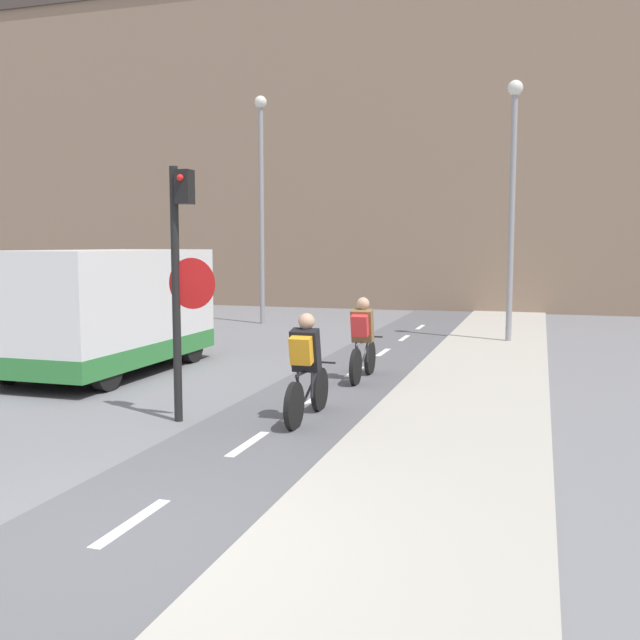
{
  "coord_description": "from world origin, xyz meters",
  "views": [
    {
      "loc": [
        3.24,
        -4.57,
        2.36
      ],
      "look_at": [
        0.0,
        5.86,
        1.2
      ],
      "focal_mm": 40.0,
      "sensor_mm": 36.0,
      "label": 1
    }
  ],
  "objects_px": {
    "cyclist_far": "(362,341)",
    "street_lamp_sidewalk": "(513,182)",
    "van": "(106,312)",
    "traffic_light_pole": "(181,266)",
    "street_lamp_far": "(261,186)",
    "cyclist_near": "(306,370)"
  },
  "relations": [
    {
      "from": "street_lamp_sidewalk",
      "to": "cyclist_far",
      "type": "height_order",
      "value": "street_lamp_sidewalk"
    },
    {
      "from": "street_lamp_sidewalk",
      "to": "van",
      "type": "height_order",
      "value": "street_lamp_sidewalk"
    },
    {
      "from": "street_lamp_far",
      "to": "cyclist_near",
      "type": "height_order",
      "value": "street_lamp_far"
    },
    {
      "from": "street_lamp_sidewalk",
      "to": "van",
      "type": "distance_m",
      "value": 9.78
    },
    {
      "from": "street_lamp_far",
      "to": "street_lamp_sidewalk",
      "type": "relative_size",
      "value": 1.08
    },
    {
      "from": "cyclist_near",
      "to": "traffic_light_pole",
      "type": "bearing_deg",
      "value": -162.8
    },
    {
      "from": "street_lamp_sidewalk",
      "to": "cyclist_near",
      "type": "relative_size",
      "value": 3.58
    },
    {
      "from": "street_lamp_far",
      "to": "street_lamp_sidewalk",
      "type": "xyz_separation_m",
      "value": [
        7.25,
        -2.18,
        -0.27
      ]
    },
    {
      "from": "street_lamp_far",
      "to": "cyclist_near",
      "type": "bearing_deg",
      "value": -65.38
    },
    {
      "from": "traffic_light_pole",
      "to": "street_lamp_far",
      "type": "bearing_deg",
      "value": 106.8
    },
    {
      "from": "cyclist_far",
      "to": "van",
      "type": "height_order",
      "value": "van"
    },
    {
      "from": "van",
      "to": "traffic_light_pole",
      "type": "bearing_deg",
      "value": -42.81
    },
    {
      "from": "traffic_light_pole",
      "to": "street_lamp_sidewalk",
      "type": "bearing_deg",
      "value": 67.65
    },
    {
      "from": "cyclist_near",
      "to": "van",
      "type": "relative_size",
      "value": 0.38
    },
    {
      "from": "cyclist_far",
      "to": "traffic_light_pole",
      "type": "bearing_deg",
      "value": -114.54
    },
    {
      "from": "traffic_light_pole",
      "to": "street_lamp_sidewalk",
      "type": "distance_m",
      "value": 10.15
    },
    {
      "from": "street_lamp_sidewalk",
      "to": "traffic_light_pole",
      "type": "bearing_deg",
      "value": -112.35
    },
    {
      "from": "van",
      "to": "street_lamp_sidewalk",
      "type": "bearing_deg",
      "value": 42.53
    },
    {
      "from": "cyclist_near",
      "to": "street_lamp_sidewalk",
      "type": "bearing_deg",
      "value": 75.67
    },
    {
      "from": "street_lamp_sidewalk",
      "to": "cyclist_far",
      "type": "distance_m",
      "value": 6.91
    },
    {
      "from": "street_lamp_sidewalk",
      "to": "street_lamp_far",
      "type": "bearing_deg",
      "value": 163.3
    },
    {
      "from": "cyclist_far",
      "to": "street_lamp_sidewalk",
      "type": "bearing_deg",
      "value": 69.01
    }
  ]
}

